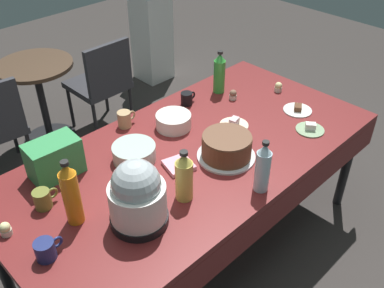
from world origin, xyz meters
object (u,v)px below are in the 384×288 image
(soda_bottle_ginger_ale, at_px, (184,177))
(soda_carton, at_px, (54,159))
(dessert_plate_sage, at_px, (310,129))
(coffee_mug_tan, at_px, (125,119))
(cupcake_lemon, at_px, (221,76))
(soda_bottle_lime_soda, at_px, (219,73))
(water_cooler, at_px, (151,25))
(round_cafe_table, at_px, (39,89))
(potluck_table, at_px, (192,160))
(coffee_mug_olive, at_px, (43,199))
(slow_cooker, at_px, (137,196))
(cupcake_mint, at_px, (278,87))
(dessert_plate_white, at_px, (298,109))
(cupcake_vanilla, at_px, (5,229))
(cupcake_rose, at_px, (233,95))
(soda_bottle_orange_juice, at_px, (71,194))
(coffee_mug_black, at_px, (187,98))
(dessert_plate_cream, at_px, (234,124))
(soda_bottle_water, at_px, (263,168))
(glass_salad_bowl, at_px, (134,153))
(maroon_chair_right, at_px, (102,80))
(coffee_mug_navy, at_px, (46,250))
(frosted_layer_cake, at_px, (227,147))
(ceramic_snack_bowl, at_px, (174,121))

(soda_bottle_ginger_ale, xyz_separation_m, soda_carton, (-0.35, 0.59, -0.03))
(dessert_plate_sage, distance_m, coffee_mug_tan, 1.10)
(coffee_mug_tan, bearing_deg, soda_bottle_ginger_ale, -104.49)
(cupcake_lemon, relative_size, soda_bottle_lime_soda, 0.23)
(water_cooler, bearing_deg, soda_bottle_ginger_ale, -126.82)
(cupcake_lemon, height_order, round_cafe_table, cupcake_lemon)
(potluck_table, xyz_separation_m, coffee_mug_olive, (-0.80, 0.18, 0.11))
(slow_cooker, distance_m, coffee_mug_olive, 0.48)
(soda_bottle_ginger_ale, bearing_deg, cupcake_mint, 14.66)
(slow_cooker, xyz_separation_m, coffee_mug_olive, (-0.26, 0.39, -0.11))
(dessert_plate_white, height_order, coffee_mug_olive, coffee_mug_olive)
(cupcake_vanilla, bearing_deg, cupcake_rose, 2.82)
(slow_cooker, distance_m, soda_bottle_orange_juice, 0.29)
(coffee_mug_black, bearing_deg, soda_bottle_ginger_ale, -135.01)
(dessert_plate_sage, height_order, dessert_plate_cream, dessert_plate_cream)
(soda_bottle_water, bearing_deg, glass_salad_bowl, 115.35)
(coffee_mug_tan, distance_m, maroon_chair_right, 1.18)
(round_cafe_table, bearing_deg, glass_salad_bowl, -98.21)
(soda_bottle_lime_soda, bearing_deg, dessert_plate_white, -71.91)
(potluck_table, xyz_separation_m, glass_salad_bowl, (-0.27, 0.17, 0.11))
(soda_bottle_lime_soda, xyz_separation_m, coffee_mug_navy, (-1.56, -0.45, -0.09))
(water_cooler, bearing_deg, soda_bottle_orange_juice, -136.97)
(slow_cooker, bearing_deg, dessert_plate_cream, 13.41)
(dessert_plate_sage, distance_m, soda_bottle_orange_juice, 1.44)
(potluck_table, distance_m, soda_bottle_water, 0.50)
(dessert_plate_white, height_order, maroon_chair_right, maroon_chair_right)
(maroon_chair_right, bearing_deg, soda_bottle_water, -100.96)
(cupcake_lemon, bearing_deg, frosted_layer_cake, -136.17)
(frosted_layer_cake, height_order, slow_cooker, slow_cooker)
(dessert_plate_sage, bearing_deg, frosted_layer_cake, 162.01)
(cupcake_vanilla, relative_size, round_cafe_table, 0.09)
(ceramic_snack_bowl, relative_size, water_cooler, 0.17)
(slow_cooker, height_order, round_cafe_table, slow_cooker)
(dessert_plate_sage, bearing_deg, glass_salad_bowl, 150.83)
(soda_bottle_ginger_ale, xyz_separation_m, maroon_chair_right, (0.69, 1.72, -0.39))
(potluck_table, xyz_separation_m, cupcake_vanilla, (-1.01, 0.14, 0.09))
(ceramic_snack_bowl, bearing_deg, frosted_layer_cake, -89.33)
(cupcake_vanilla, bearing_deg, ceramic_snack_bowl, 5.61)
(dessert_plate_cream, relative_size, round_cafe_table, 0.24)
(cupcake_vanilla, height_order, soda_carton, soda_carton)
(soda_bottle_water, distance_m, soda_bottle_orange_juice, 0.90)
(soda_bottle_ginger_ale, bearing_deg, ceramic_snack_bowl, 52.09)
(dessert_plate_cream, relative_size, soda_bottle_ginger_ale, 0.63)
(ceramic_snack_bowl, distance_m, cupcake_vanilla, 1.11)
(cupcake_vanilla, height_order, coffee_mug_navy, coffee_mug_navy)
(dessert_plate_white, bearing_deg, coffee_mug_navy, 177.75)
(cupcake_mint, xyz_separation_m, cupcake_vanilla, (-1.91, 0.07, 0.00))
(slow_cooker, bearing_deg, soda_bottle_orange_juice, 133.35)
(potluck_table, bearing_deg, cupcake_rose, 20.19)
(potluck_table, distance_m, coffee_mug_olive, 0.83)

